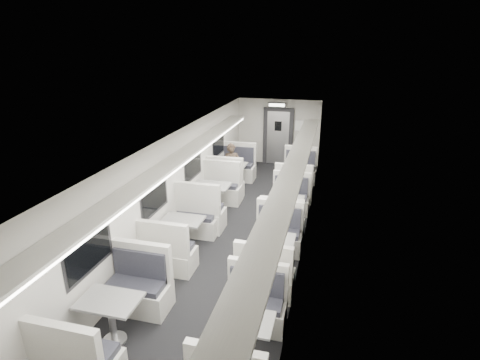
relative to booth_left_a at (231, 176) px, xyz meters
The scene contains 19 objects.
room 3.33m from the booth_left_a, 72.02° to the right, with size 3.24×12.24×2.64m.
booth_left_a is the anchor object (origin of this frame).
booth_left_b 1.93m from the booth_left_a, 90.00° to the right, with size 1.16×2.36×1.26m.
booth_left_c 3.84m from the booth_left_a, 90.00° to the right, with size 1.05×2.12×1.13m.
booth_left_d 6.62m from the booth_left_a, 90.00° to the right, with size 1.07×2.16×1.16m.
booth_right_a 2.03m from the booth_left_a, ahead, with size 1.06×2.15×1.15m.
booth_right_b 2.86m from the booth_left_a, 45.65° to the right, with size 1.00×2.02×1.08m.
booth_right_c 4.60m from the booth_left_a, 64.25° to the right, with size 1.03×2.08×1.11m.
booth_right_d 6.77m from the booth_left_a, 72.82° to the right, with size 0.98×1.99×1.06m.
passenger 0.35m from the booth_left_a, 65.61° to the right, with size 0.53×0.35×1.46m, color black.
window_a 1.11m from the booth_left_a, 146.83° to the left, with size 0.02×1.18×0.84m, color black.
window_b 2.16m from the booth_left_a, 104.54° to the right, with size 0.02×1.18×0.84m, color black.
window_c 4.22m from the booth_left_a, 96.82° to the right, with size 0.02×1.18×0.84m, color black.
window_d 6.37m from the booth_left_a, 94.44° to the right, with size 0.02×1.18×0.84m, color black.
luggage_rack_left 3.71m from the booth_left_a, 94.13° to the right, with size 0.46×10.40×0.09m.
luggage_rack_right 4.33m from the booth_left_a, 56.42° to the right, with size 0.46×10.40×0.09m.
vestibule_door 3.09m from the booth_left_a, 70.67° to the left, with size 1.10×0.13×2.10m.
exit_sign 3.18m from the booth_left_a, 67.06° to the left, with size 0.62×0.12×0.16m.
wall_notice 3.51m from the booth_left_a, 58.35° to the left, with size 0.32×0.02×0.40m, color white.
Camera 1 is at (1.98, -7.45, 4.28)m, focal length 28.00 mm.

